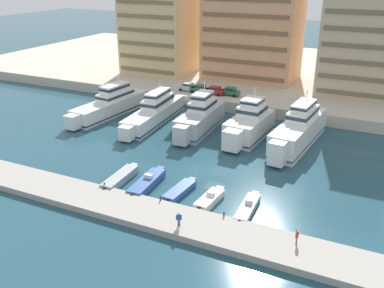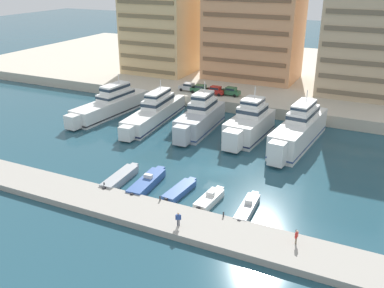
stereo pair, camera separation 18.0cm
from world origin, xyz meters
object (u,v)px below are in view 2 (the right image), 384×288
object	(u,v)px
yacht_white_center_left	(249,124)
motorboat_blue_left	(147,182)
yacht_white_left	(155,111)
motorboat_grey_far_left	(120,178)
car_red_mid_left	(215,90)
pedestrian_near_edge	(178,218)
motorboat_grey_center	(248,208)
car_green_left	(200,88)
pedestrian_mid_deck	(296,236)
yacht_silver_mid_left	(200,117)
car_green_center_left	(231,91)
yacht_white_center	(299,130)
motorboat_white_center_left	(210,199)
car_silver_far_left	(188,87)
yacht_white_far_left	(111,104)
motorboat_blue_mid_left	(180,190)

from	to	relation	value
yacht_white_center_left	motorboat_blue_left	distance (m)	23.75
yacht_white_left	motorboat_grey_far_left	world-z (taller)	yacht_white_left
car_red_mid_left	pedestrian_near_edge	world-z (taller)	car_red_mid_left
yacht_white_left	pedestrian_near_edge	distance (m)	37.48
motorboat_grey_center	car_green_left	size ratio (longest dim) A/B	1.83
pedestrian_mid_deck	car_red_mid_left	bearing A→B (deg)	122.14
motorboat_grey_far_left	pedestrian_mid_deck	distance (m)	25.89
yacht_silver_mid_left	car_green_center_left	xyz separation A→B (m)	(-0.44, 16.45, 0.73)
yacht_white_center_left	motorboat_blue_left	world-z (taller)	yacht_white_center_left
yacht_silver_mid_left	yacht_white_center	size ratio (longest dim) A/B	0.81
motorboat_grey_center	car_green_center_left	bearing A→B (deg)	113.70
motorboat_blue_left	motorboat_white_center_left	world-z (taller)	motorboat_blue_left
yacht_silver_mid_left	car_silver_far_left	bearing A→B (deg)	122.48
car_green_center_left	motorboat_grey_center	bearing A→B (deg)	-66.30
yacht_white_left	motorboat_blue_left	world-z (taller)	yacht_white_left
yacht_silver_mid_left	pedestrian_mid_deck	xyz separation A→B (m)	(23.80, -28.03, -0.69)
car_silver_far_left	car_green_center_left	xyz separation A→B (m)	(9.59, 0.69, 0.00)
yacht_white_left	yacht_silver_mid_left	size ratio (longest dim) A/B	1.32
yacht_white_center_left	car_silver_far_left	xyz separation A→B (m)	(-19.16, 15.49, 0.67)
yacht_white_center_left	motorboat_grey_center	xyz separation A→B (m)	(7.67, -23.06, -2.06)
motorboat_grey_far_left	car_green_left	size ratio (longest dim) A/B	2.01
motorboat_grey_far_left	yacht_white_far_left	bearing A→B (deg)	127.69
yacht_white_left	motorboat_white_center_left	bearing A→B (deg)	-47.52
yacht_silver_mid_left	motorboat_grey_center	distance (m)	28.39
motorboat_grey_far_left	motorboat_white_center_left	xyz separation A→B (m)	(13.39, 0.05, -0.06)
motorboat_blue_mid_left	pedestrian_mid_deck	xyz separation A→B (m)	(16.43, -5.68, 1.36)
motorboat_grey_far_left	motorboat_grey_center	bearing A→B (deg)	0.40
motorboat_blue_mid_left	car_green_left	distance (m)	40.66
pedestrian_mid_deck	yacht_silver_mid_left	bearing A→B (deg)	130.34
yacht_white_left	motorboat_blue_mid_left	bearing A→B (deg)	-53.40
car_red_mid_left	pedestrian_near_edge	size ratio (longest dim) A/B	2.53
motorboat_white_center_left	car_green_center_left	size ratio (longest dim) A/B	1.48
yacht_white_center	motorboat_grey_center	distance (m)	23.78
yacht_silver_mid_left	motorboat_blue_left	xyz separation A→B (m)	(2.47, -22.44, -1.93)
car_green_center_left	yacht_white_far_left	bearing A→B (deg)	-141.22
car_green_center_left	motorboat_blue_mid_left	bearing A→B (deg)	-78.63
motorboat_grey_center	yacht_white_far_left	bearing A→B (deg)	147.24
car_green_left	yacht_white_center_left	bearing A→B (deg)	-43.27
motorboat_grey_far_left	motorboat_blue_mid_left	distance (m)	8.95
yacht_white_left	motorboat_grey_far_left	bearing A→B (deg)	-70.88
motorboat_grey_far_left	car_green_center_left	distance (m)	39.48
yacht_silver_mid_left	pedestrian_near_edge	size ratio (longest dim) A/B	10.41
motorboat_blue_mid_left	yacht_silver_mid_left	bearing A→B (deg)	108.25
car_red_mid_left	yacht_white_center_left	bearing A→B (deg)	-50.33
yacht_silver_mid_left	motorboat_white_center_left	bearing A→B (deg)	-62.65
car_green_left	pedestrian_mid_deck	xyz separation A→B (m)	(30.90, -43.57, -1.42)
car_green_center_left	pedestrian_mid_deck	distance (m)	50.67
yacht_white_center	yacht_white_far_left	bearing A→B (deg)	-179.90
car_green_center_left	motorboat_white_center_left	bearing A→B (deg)	-72.67
motorboat_blue_left	pedestrian_mid_deck	bearing A→B (deg)	-14.67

